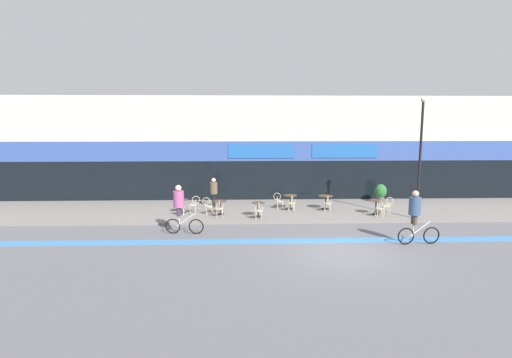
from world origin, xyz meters
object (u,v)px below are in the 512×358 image
object	(u,v)px
cafe_chair_0_side	(194,203)
cafe_chair_5_near	(380,207)
bistro_table_3	(290,199)
cyclist_1	(180,205)
bistro_table_5	(376,204)
cafe_chair_3_side	(279,200)
cafe_chair_2_near	(259,209)
cyclist_0	(416,213)
bistro_table_1	(220,205)
cafe_chair_1_side	(208,205)
cafe_chair_5_side	(388,204)
lamp_post	(420,151)
cafe_chair_4_near	(328,202)
bistro_table_4	(325,199)
cafe_chair_3_near	(292,202)
planter_pot	(381,192)
pedestrian_near_end	(214,190)
bistro_table_2	(258,207)
bistro_table_0	(182,203)
cafe_chair_0_near	(180,206)
cafe_chair_1_near	(220,207)

from	to	relation	value
cafe_chair_0_side	cafe_chair_5_near	world-z (taller)	same
bistro_table_3	cyclist_1	world-z (taller)	cyclist_1
bistro_table_5	cafe_chair_3_side	bearing A→B (deg)	163.42
cafe_chair_2_near	cyclist_0	size ratio (longest dim) A/B	0.41
bistro_table_5	cyclist_1	world-z (taller)	cyclist_1
bistro_table_1	cafe_chair_5_near	distance (m)	8.15
cafe_chair_1_side	cafe_chair_2_near	xyz separation A→B (m)	(2.59, -1.20, 0.00)
cafe_chair_5_side	lamp_post	bearing A→B (deg)	138.87
bistro_table_5	cafe_chair_0_side	xyz separation A→B (m)	(-9.50, 0.67, -0.01)
bistro_table_5	cafe_chair_4_near	distance (m)	2.48
bistro_table_4	cafe_chair_3_side	bearing A→B (deg)	177.24
cafe_chair_1_side	cafe_chair_3_near	distance (m)	4.46
cafe_chair_5_near	cyclist_1	size ratio (longest dim) A/B	0.41
cafe_chair_5_side	bistro_table_3	bearing A→B (deg)	-16.20
bistro_table_1	planter_pot	distance (m)	9.87
cafe_chair_3_near	cyclist_1	xyz separation A→B (m)	(-5.38, -3.70, 0.66)
cafe_chair_1_side	pedestrian_near_end	world-z (taller)	pedestrian_near_end
bistro_table_4	lamp_post	bearing A→B (deg)	-29.57
bistro_table_2	cafe_chair_4_near	distance (m)	3.91
cafe_chair_5_side	cafe_chair_1_side	bearing A→B (deg)	-1.34
bistro_table_0	bistro_table_4	world-z (taller)	bistro_table_4
cafe_chair_2_near	cyclist_0	distance (m)	7.25
bistro_table_2	cafe_chair_4_near	world-z (taller)	cafe_chair_4_near
cyclist_0	bistro_table_2	bearing A→B (deg)	140.49
cafe_chair_0_near	cafe_chair_2_near	world-z (taller)	same
cafe_chair_4_near	cyclist_1	xyz separation A→B (m)	(-7.31, -3.58, 0.66)
cafe_chair_0_near	cafe_chair_2_near	xyz separation A→B (m)	(3.98, -0.97, 0.00)
cafe_chair_1_side	lamp_post	xyz separation A→B (m)	(10.47, -1.24, 2.88)
bistro_table_4	bistro_table_5	xyz separation A→B (m)	(2.36, -1.35, -0.01)
bistro_table_5	bistro_table_0	bearing A→B (deg)	176.25
bistro_table_4	lamp_post	xyz separation A→B (m)	(4.10, -2.33, 2.86)
cafe_chair_2_near	cafe_chair_5_side	xyz separation A→B (m)	(6.77, 0.94, 0.00)
cafe_chair_4_near	lamp_post	bearing A→B (deg)	-104.09
planter_pot	cyclist_1	distance (m)	12.56
cafe_chair_1_side	cafe_chair_3_side	size ratio (longest dim) A/B	1.00
cafe_chair_2_near	lamp_post	bearing A→B (deg)	-90.66
cafe_chair_1_near	pedestrian_near_end	bearing A→B (deg)	6.56
bistro_table_1	bistro_table_3	size ratio (longest dim) A/B	0.94
lamp_post	cafe_chair_1_side	bearing A→B (deg)	173.22
cafe_chair_0_side	bistro_table_5	bearing A→B (deg)	168.80
cafe_chair_5_side	lamp_post	world-z (taller)	lamp_post
bistro_table_3	pedestrian_near_end	size ratio (longest dim) A/B	0.47
cafe_chair_0_side	cafe_chair_1_side	bearing A→B (deg)	144.77
bistro_table_3	bistro_table_4	xyz separation A→B (m)	(1.95, -0.11, -0.01)
bistro_table_1	bistro_table_5	xyz separation A→B (m)	(8.11, -0.25, 0.01)
bistro_table_3	cafe_chair_1_side	world-z (taller)	cafe_chair_1_side
bistro_table_2	cafe_chair_1_near	bearing A→B (deg)	-178.19
cafe_chair_2_near	cafe_chair_3_side	size ratio (longest dim) A/B	1.00
cyclist_1	bistro_table_3	bearing A→B (deg)	44.28
cafe_chair_5_side	cafe_chair_4_near	bearing A→B (deg)	-13.24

